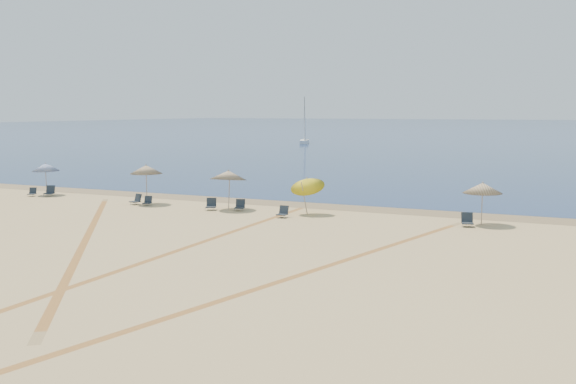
% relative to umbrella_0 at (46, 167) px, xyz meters
% --- Properties ---
extents(ground, '(160.00, 160.00, 0.00)m').
position_rel_umbrella_0_xyz_m(ground, '(19.50, -21.03, -1.98)').
color(ground, tan).
rests_on(ground, ground).
extents(ocean, '(500.00, 500.00, 0.00)m').
position_rel_umbrella_0_xyz_m(ocean, '(19.50, 203.97, -1.98)').
color(ocean, '#0C2151').
rests_on(ocean, ground).
extents(wet_sand, '(500.00, 500.00, 0.00)m').
position_rel_umbrella_0_xyz_m(wet_sand, '(19.50, 2.97, -1.98)').
color(wet_sand, olive).
rests_on(wet_sand, ground).
extents(umbrella_0, '(1.92, 1.93, 2.33)m').
position_rel_umbrella_0_xyz_m(umbrella_0, '(0.00, 0.00, 0.00)').
color(umbrella_0, gray).
rests_on(umbrella_0, ground).
extents(umbrella_1, '(2.09, 2.09, 2.57)m').
position_rel_umbrella_0_xyz_m(umbrella_1, '(9.34, -0.83, 0.25)').
color(umbrella_1, gray).
rests_on(umbrella_1, ground).
extents(umbrella_2, '(2.29, 2.33, 2.47)m').
position_rel_umbrella_0_xyz_m(umbrella_2, '(15.35, -0.71, 0.11)').
color(umbrella_2, gray).
rests_on(umbrella_2, ground).
extents(umbrella_3, '(2.01, 2.06, 2.52)m').
position_rel_umbrella_0_xyz_m(umbrella_3, '(20.52, -0.63, -0.14)').
color(umbrella_3, gray).
rests_on(umbrella_3, ground).
extents(umbrella_4, '(2.06, 2.07, 2.29)m').
position_rel_umbrella_0_xyz_m(umbrella_4, '(30.34, -0.02, -0.04)').
color(umbrella_4, gray).
rests_on(umbrella_4, ground).
extents(chair_0, '(0.69, 0.73, 0.60)m').
position_rel_umbrella_0_xyz_m(chair_0, '(-0.36, -1.01, -1.72)').
color(chair_0, black).
rests_on(chair_0, ground).
extents(chair_1, '(0.82, 0.88, 0.74)m').
position_rel_umbrella_0_xyz_m(chair_1, '(0.72, -0.45, -1.66)').
color(chair_1, black).
rests_on(chair_1, ground).
extents(chair_2, '(0.69, 0.76, 0.67)m').
position_rel_umbrella_0_xyz_m(chair_2, '(8.89, -1.34, -1.69)').
color(chair_2, black).
rests_on(chair_2, ground).
extents(chair_3, '(0.63, 0.69, 0.59)m').
position_rel_umbrella_0_xyz_m(chair_3, '(9.85, -1.46, -1.72)').
color(chair_3, black).
rests_on(chair_3, ground).
extents(chair_4, '(0.82, 0.88, 0.72)m').
position_rel_umbrella_0_xyz_m(chair_4, '(14.54, -1.44, -1.67)').
color(chair_4, black).
rests_on(chair_4, ground).
extents(chair_5, '(0.72, 0.78, 0.67)m').
position_rel_umbrella_0_xyz_m(chair_5, '(16.26, -0.94, -1.69)').
color(chair_5, black).
rests_on(chair_5, ground).
extents(chair_6, '(0.55, 0.64, 0.66)m').
position_rel_umbrella_0_xyz_m(chair_6, '(19.72, -2.24, -1.70)').
color(chair_6, black).
rests_on(chair_6, ground).
extents(chair_7, '(0.76, 0.83, 0.72)m').
position_rel_umbrella_0_xyz_m(chair_7, '(29.75, -0.96, -1.67)').
color(chair_7, black).
rests_on(chair_7, ground).
extents(sailboat_1, '(3.31, 5.82, 8.44)m').
position_rel_umbrella_0_xyz_m(sailboat_1, '(-11.73, 75.64, 0.57)').
color(sailboat_1, white).
rests_on(sailboat_1, ocean).
extents(tire_tracks, '(48.83, 40.00, 0.00)m').
position_rel_umbrella_0_xyz_m(tire_tracks, '(19.70, -12.09, -1.98)').
color(tire_tracks, tan).
rests_on(tire_tracks, ground).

